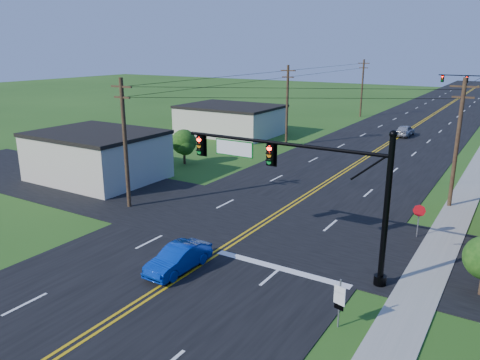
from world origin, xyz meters
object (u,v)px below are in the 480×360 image
Objects in this scene: blue_car at (178,259)px; stop_sign at (419,214)px; route_sign at (339,300)px; signal_mast_main at (298,176)px; signal_mast_far at (472,84)px.

blue_car is 1.93× the size of stop_sign.
route_sign is at bearing -103.89° from stop_sign.
signal_mast_main is 6.88m from route_sign.
signal_mast_far is 5.34× the size of stop_sign.
stop_sign is at bearing 55.89° from signal_mast_main.
signal_mast_far is (0.10, 72.00, -0.20)m from signal_mast_main.
signal_mast_far reaches higher than stop_sign.
route_sign reaches higher than blue_car.
signal_mast_main is at bearing 148.40° from route_sign.
stop_sign is (9.34, 10.82, 0.83)m from blue_car.
blue_car is at bearing -140.17° from signal_mast_main.
signal_mast_far is at bearing 87.88° from blue_car.
signal_mast_main is 5.50× the size of stop_sign.
blue_car is (-4.74, -75.87, -3.89)m from signal_mast_far.
stop_sign reaches higher than blue_car.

